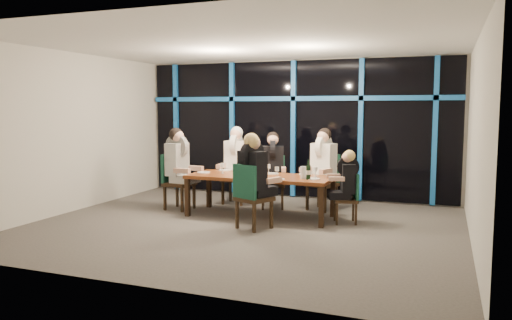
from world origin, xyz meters
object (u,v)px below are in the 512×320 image
object	(u,v)px
dining_table	(260,179)
diner_far_mid	(273,159)
chair_far_right	(325,179)
diner_far_right	(322,157)
chair_end_right	(350,195)
water_pitcher	(304,172)
diner_near_mid	(254,167)
chair_far_left	(237,174)
diner_end_right	(346,176)
diner_end_left	(179,157)
chair_near_mid	(250,193)
chair_end_left	(175,178)
wine_bottle	(308,172)
chair_far_mid	(273,179)
diner_far_left	(236,154)

from	to	relation	value
dining_table	diner_far_mid	world-z (taller)	diner_far_mid
chair_far_right	diner_far_right	distance (m)	0.43
dining_table	diner_far_mid	bearing A→B (deg)	92.54
chair_end_right	water_pitcher	size ratio (longest dim) A/B	4.07
chair_end_right	diner_near_mid	distance (m)	1.76
chair_far_left	diner_end_right	distance (m)	2.66
chair_end_right	water_pitcher	bearing A→B (deg)	-96.26
diner_end_left	water_pitcher	bearing A→B (deg)	-87.09
chair_far_left	chair_near_mid	distance (m)	2.31
chair_near_mid	diner_end_right	size ratio (longest dim) A/B	1.28
chair_far_left	diner_end_left	size ratio (longest dim) A/B	1.03
chair_end_left	chair_end_right	bearing A→B (deg)	-83.71
diner_far_right	wine_bottle	size ratio (longest dim) A/B	3.05
diner_end_right	chair_end_right	bearing A→B (deg)	90.00
diner_far_right	water_pitcher	size ratio (longest dim) A/B	4.99
chair_end_right	wine_bottle	xyz separation A→B (m)	(-0.66, -0.27, 0.40)
dining_table	chair_end_left	size ratio (longest dim) A/B	2.41
dining_table	chair_far_mid	bearing A→B (deg)	94.05
chair_near_mid	diner_near_mid	bearing A→B (deg)	-90.00
wine_bottle	diner_far_left	bearing A→B (deg)	147.19
chair_end_left	diner_end_left	world-z (taller)	diner_end_left
chair_near_mid	diner_end_right	distance (m)	1.70
diner_end_right	chair_near_mid	bearing A→B (deg)	-71.53
wine_bottle	water_pitcher	world-z (taller)	wine_bottle
diner_far_mid	water_pitcher	bearing A→B (deg)	-64.61
chair_end_left	diner_far_left	world-z (taller)	diner_far_left
dining_table	wine_bottle	xyz separation A→B (m)	(0.95, -0.21, 0.20)
diner_far_right	water_pitcher	xyz separation A→B (m)	(-0.07, -1.07, -0.17)
chair_end_left	diner_near_mid	xyz separation A→B (m)	(2.00, -0.93, 0.41)
chair_end_right	diner_far_right	distance (m)	1.27
chair_far_right	water_pitcher	world-z (taller)	chair_far_right
chair_far_mid	wine_bottle	xyz separation A→B (m)	(1.01, -1.11, 0.31)
chair_end_left	wine_bottle	size ratio (longest dim) A/B	3.14
chair_end_right	diner_end_right	bearing A→B (deg)	-90.00
chair_far_mid	diner_end_right	distance (m)	1.84
diner_end_left	diner_near_mid	bearing A→B (deg)	-109.77
chair_end_left	diner_end_right	bearing A→B (deg)	-84.10
diner_far_left	water_pitcher	size ratio (longest dim) A/B	5.00
chair_end_right	diner_end_left	world-z (taller)	diner_end_left
chair_far_left	diner_near_mid	bearing A→B (deg)	-61.32
water_pitcher	diner_far_left	bearing A→B (deg)	160.98
dining_table	diner_far_left	distance (m)	1.37
chair_near_mid	water_pitcher	size ratio (longest dim) A/B	5.07
diner_end_right	chair_far_mid	bearing A→B (deg)	-136.16
chair_end_left	chair_near_mid	distance (m)	2.21
chair_end_right	diner_end_left	distance (m)	3.34
chair_far_mid	chair_end_left	size ratio (longest dim) A/B	0.94
chair_far_left	chair_far_mid	size ratio (longest dim) A/B	1.06
chair_far_left	water_pitcher	bearing A→B (deg)	-35.20
chair_far_right	chair_end_left	world-z (taller)	chair_end_left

